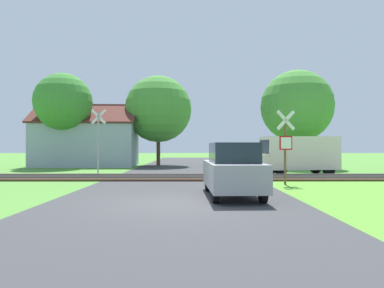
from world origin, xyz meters
name	(u,v)px	position (x,y,z in m)	size (l,w,h in m)	color
ground_plane	(175,203)	(0.00, 0.00, 0.00)	(160.00, 160.00, 0.00)	#4C8433
road_asphalt	(178,194)	(0.00, 2.00, 0.00)	(7.66, 80.00, 0.01)	#38383A
rail_track	(182,178)	(0.00, 7.55, 0.06)	(60.00, 2.60, 0.22)	#422D1E
stop_sign_near	(286,143)	(4.56, 4.81, 1.80)	(0.86, 0.24, 3.23)	brown
crossing_sign_far	(99,137)	(-4.85, 9.56, 2.18)	(0.88, 0.13, 3.81)	#9E9EA5
house	(88,143)	(-8.44, 19.34, 1.96)	(8.80, 6.15, 5.32)	#99A3B7
tree_center	(159,109)	(-2.43, 19.89, 4.94)	(5.79, 5.79, 7.84)	#513823
tree_left	(63,102)	(-9.64, 16.90, 5.17)	(4.51, 4.51, 7.44)	#513823
tree_right	(297,106)	(8.70, 16.69, 4.82)	(5.59, 5.59, 7.62)	#513823
mail_truck	(296,154)	(6.62, 10.04, 1.24)	(5.10, 2.46, 2.24)	silver
parked_car	(233,170)	(1.85, 1.35, 0.89)	(1.79, 4.06, 1.78)	#99999E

